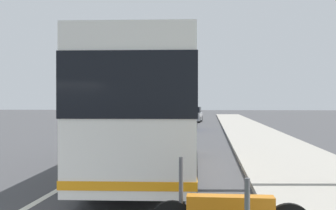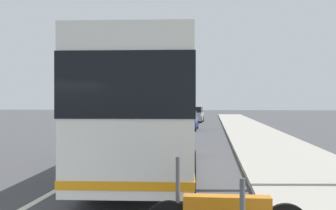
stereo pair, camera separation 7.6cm
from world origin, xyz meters
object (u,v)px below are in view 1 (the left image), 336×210
at_px(car_behind_bus, 193,115).
at_px(car_far_distant, 144,120).
at_px(car_oncoming, 184,121).
at_px(coach_bus, 153,105).

height_order(car_behind_bus, car_far_distant, car_behind_bus).
xyz_separation_m(car_oncoming, car_far_distant, (-0.22, 3.01, 0.04)).
xyz_separation_m(car_behind_bus, car_oncoming, (-12.35, 0.13, -0.09)).
distance_m(coach_bus, car_oncoming, 18.72).
height_order(coach_bus, car_oncoming, coach_bus).
bearing_deg(car_far_distant, car_behind_bus, 162.97).
bearing_deg(car_behind_bus, car_oncoming, -177.76).
height_order(car_behind_bus, car_oncoming, car_behind_bus).
bearing_deg(coach_bus, car_far_distant, 6.71).
relative_size(car_behind_bus, car_oncoming, 0.93).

